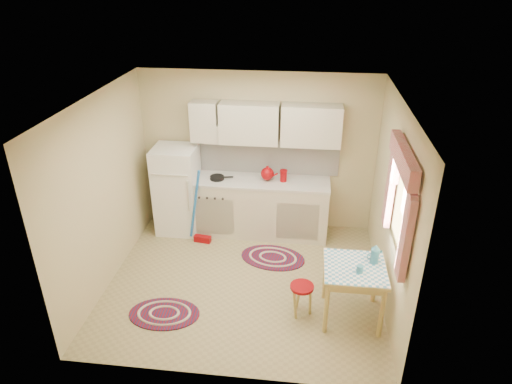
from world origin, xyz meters
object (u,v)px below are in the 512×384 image
Objects in this scene: stool at (301,299)px; fridge at (177,190)px; table at (352,292)px; base_cabinets at (255,207)px.

fridge is at bearing 138.27° from stool.
stool is at bearing -177.67° from table.
fridge reaches higher than stool.
fridge is 3.16m from table.
base_cabinets is (1.22, 0.05, -0.26)m from fridge.
base_cabinets is 5.36× the size of stool.
table is 0.62m from stool.
stool is (-0.60, -0.02, -0.15)m from table.
fridge is 3.33× the size of stool.
base_cabinets is at bearing 127.34° from table.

